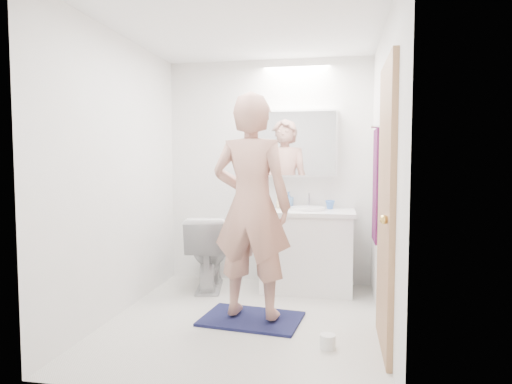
% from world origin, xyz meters
% --- Properties ---
extents(floor, '(2.50, 2.50, 0.00)m').
position_xyz_m(floor, '(0.00, 0.00, 0.00)').
color(floor, silver).
rests_on(floor, ground).
extents(ceiling, '(2.50, 2.50, 0.00)m').
position_xyz_m(ceiling, '(0.00, 0.00, 2.40)').
color(ceiling, white).
rests_on(ceiling, floor).
extents(wall_back, '(2.50, 0.00, 2.50)m').
position_xyz_m(wall_back, '(0.00, 1.25, 1.20)').
color(wall_back, white).
rests_on(wall_back, floor).
extents(wall_front, '(2.50, 0.00, 2.50)m').
position_xyz_m(wall_front, '(0.00, -1.25, 1.20)').
color(wall_front, white).
rests_on(wall_front, floor).
extents(wall_left, '(0.00, 2.50, 2.50)m').
position_xyz_m(wall_left, '(-1.10, 0.00, 1.20)').
color(wall_left, white).
rests_on(wall_left, floor).
extents(wall_right, '(0.00, 2.50, 2.50)m').
position_xyz_m(wall_right, '(1.10, 0.00, 1.20)').
color(wall_right, white).
rests_on(wall_right, floor).
extents(vanity_cabinet, '(0.90, 0.55, 0.78)m').
position_xyz_m(vanity_cabinet, '(0.45, 0.96, 0.39)').
color(vanity_cabinet, white).
rests_on(vanity_cabinet, floor).
extents(countertop, '(0.95, 0.58, 0.04)m').
position_xyz_m(countertop, '(0.45, 0.96, 0.80)').
color(countertop, white).
rests_on(countertop, vanity_cabinet).
extents(sink_basin, '(0.36, 0.36, 0.03)m').
position_xyz_m(sink_basin, '(0.45, 0.99, 0.84)').
color(sink_basin, white).
rests_on(sink_basin, countertop).
extents(faucet, '(0.02, 0.02, 0.16)m').
position_xyz_m(faucet, '(0.45, 1.19, 0.90)').
color(faucet, silver).
rests_on(faucet, countertop).
extents(medicine_cabinet, '(0.88, 0.14, 0.70)m').
position_xyz_m(medicine_cabinet, '(0.30, 1.18, 1.50)').
color(medicine_cabinet, white).
rests_on(medicine_cabinet, wall_back).
extents(mirror_panel, '(0.84, 0.01, 0.66)m').
position_xyz_m(mirror_panel, '(0.30, 1.10, 1.50)').
color(mirror_panel, silver).
rests_on(mirror_panel, medicine_cabinet).
extents(toilet, '(0.56, 0.81, 0.76)m').
position_xyz_m(toilet, '(-0.56, 0.85, 0.38)').
color(toilet, silver).
rests_on(toilet, floor).
extents(bath_rug, '(0.86, 0.64, 0.02)m').
position_xyz_m(bath_rug, '(0.06, 0.00, 0.01)').
color(bath_rug, '#1A1646').
rests_on(bath_rug, floor).
extents(person, '(0.71, 0.51, 1.81)m').
position_xyz_m(person, '(0.06, 0.00, 0.95)').
color(person, tan).
rests_on(person, bath_rug).
extents(door, '(0.04, 0.80, 2.00)m').
position_xyz_m(door, '(1.08, -0.35, 1.00)').
color(door, tan).
rests_on(door, wall_right).
extents(door_knob, '(0.06, 0.06, 0.06)m').
position_xyz_m(door_knob, '(1.04, -0.65, 0.95)').
color(door_knob, gold).
rests_on(door_knob, door).
extents(towel, '(0.02, 0.42, 1.00)m').
position_xyz_m(towel, '(1.08, 0.55, 1.10)').
color(towel, '#18123A').
rests_on(towel, wall_right).
extents(towel_hook, '(0.07, 0.02, 0.02)m').
position_xyz_m(towel_hook, '(1.07, 0.55, 1.62)').
color(towel_hook, silver).
rests_on(towel_hook, wall_right).
extents(soap_bottle_a, '(0.09, 0.09, 0.20)m').
position_xyz_m(soap_bottle_a, '(0.15, 1.11, 0.92)').
color(soap_bottle_a, beige).
rests_on(soap_bottle_a, countertop).
extents(soap_bottle_b, '(0.10, 0.10, 0.17)m').
position_xyz_m(soap_bottle_b, '(0.24, 1.15, 0.91)').
color(soap_bottle_b, '#5884BE').
rests_on(soap_bottle_b, countertop).
extents(toothbrush_cup, '(0.12, 0.12, 0.09)m').
position_xyz_m(toothbrush_cup, '(0.67, 1.12, 0.87)').
color(toothbrush_cup, '#4477CD').
rests_on(toothbrush_cup, countertop).
extents(toilet_paper_roll, '(0.11, 0.11, 0.10)m').
position_xyz_m(toilet_paper_roll, '(0.69, -0.44, 0.05)').
color(toilet_paper_roll, white).
rests_on(toilet_paper_roll, floor).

